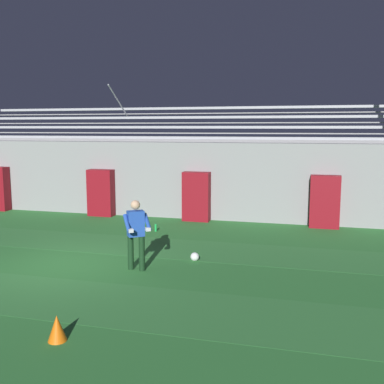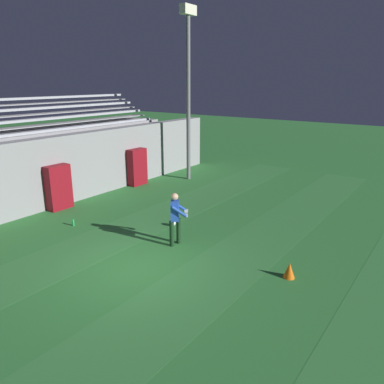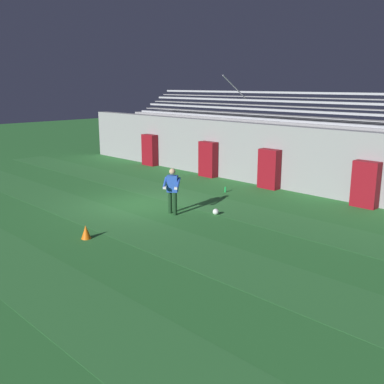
{
  "view_description": "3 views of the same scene",
  "coord_description": "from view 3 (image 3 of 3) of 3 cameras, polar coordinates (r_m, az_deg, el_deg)",
  "views": [
    {
      "loc": [
        5.75,
        -9.47,
        3.34
      ],
      "look_at": [
        2.77,
        1.89,
        1.65
      ],
      "focal_mm": 42.0,
      "sensor_mm": 36.0,
      "label": 1
    },
    {
      "loc": [
        -6.51,
        -6.58,
        4.92
      ],
      "look_at": [
        3.33,
        0.52,
        1.29
      ],
      "focal_mm": 35.0,
      "sensor_mm": 36.0,
      "label": 2
    },
    {
      "loc": [
        13.43,
        -10.34,
        4.57
      ],
      "look_at": [
        2.86,
        0.13,
        0.98
      ],
      "focal_mm": 42.0,
      "sensor_mm": 36.0,
      "label": 3
    }
  ],
  "objects": [
    {
      "name": "ground_plane",
      "position": [
        17.56,
        -6.87,
        -1.63
      ],
      "size": [
        80.0,
        80.0,
        0.0
      ],
      "primitive_type": "plane",
      "color": "#2D7533"
    },
    {
      "name": "turf_stripe_mid",
      "position": [
        16.5,
        -12.15,
        -2.83
      ],
      "size": [
        28.0,
        2.04,
        0.01
      ],
      "primitive_type": "cube",
      "color": "#337A38",
      "rests_on": "ground"
    },
    {
      "name": "turf_stripe_far",
      "position": [
        18.91,
        -1.73,
        -0.43
      ],
      "size": [
        28.0,
        2.04,
        0.01
      ],
      "primitive_type": "cube",
      "color": "#337A38",
      "rests_on": "ground"
    },
    {
      "name": "back_wall",
      "position": [
        21.78,
        6.67,
        5.09
      ],
      "size": [
        24.0,
        0.6,
        2.8
      ],
      "primitive_type": "cube",
      "color": "gray",
      "rests_on": "ground"
    },
    {
      "name": "padding_pillar_gate_left",
      "position": [
        22.66,
        2.06,
        4.18
      ],
      "size": [
        0.97,
        0.44,
        1.77
      ],
      "primitive_type": "cube",
      "color": "maroon",
      "rests_on": "ground"
    },
    {
      "name": "padding_pillar_gate_right",
      "position": [
        20.32,
        9.77,
        2.9
      ],
      "size": [
        0.97,
        0.44,
        1.77
      ],
      "primitive_type": "cube",
      "color": "maroon",
      "rests_on": "ground"
    },
    {
      "name": "padding_pillar_far_left",
      "position": [
        25.99,
        -5.38,
        5.34
      ],
      "size": [
        0.97,
        0.44,
        1.77
      ],
      "primitive_type": "cube",
      "color": "maroon",
      "rests_on": "ground"
    },
    {
      "name": "padding_pillar_far_right",
      "position": [
        18.17,
        21.17,
        0.92
      ],
      "size": [
        0.97,
        0.44,
        1.77
      ],
      "primitive_type": "cube",
      "color": "maroon",
      "rests_on": "ground"
    },
    {
      "name": "bleacher_stand",
      "position": [
        23.34,
        9.76,
        5.79
      ],
      "size": [
        18.0,
        3.35,
        5.03
      ],
      "color": "gray",
      "rests_on": "ground"
    },
    {
      "name": "goalkeeper",
      "position": [
        15.99,
        -2.51,
        0.47
      ],
      "size": [
        0.74,
        0.72,
        1.67
      ],
      "color": "#143319",
      "rests_on": "ground"
    },
    {
      "name": "soccer_ball",
      "position": [
        16.13,
        3.03,
        -2.52
      ],
      "size": [
        0.22,
        0.22,
        0.22
      ],
      "primitive_type": "sphere",
      "color": "white",
      "rests_on": "ground"
    },
    {
      "name": "traffic_cone",
      "position": [
        14.0,
        -13.33,
        -4.97
      ],
      "size": [
        0.3,
        0.3,
        0.42
      ],
      "primitive_type": "cone",
      "color": "orange",
      "rests_on": "ground"
    },
    {
      "name": "water_bottle",
      "position": [
        19.5,
        4.25,
        0.32
      ],
      "size": [
        0.07,
        0.07,
        0.24
      ],
      "primitive_type": "cylinder",
      "color": "green",
      "rests_on": "ground"
    }
  ]
}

